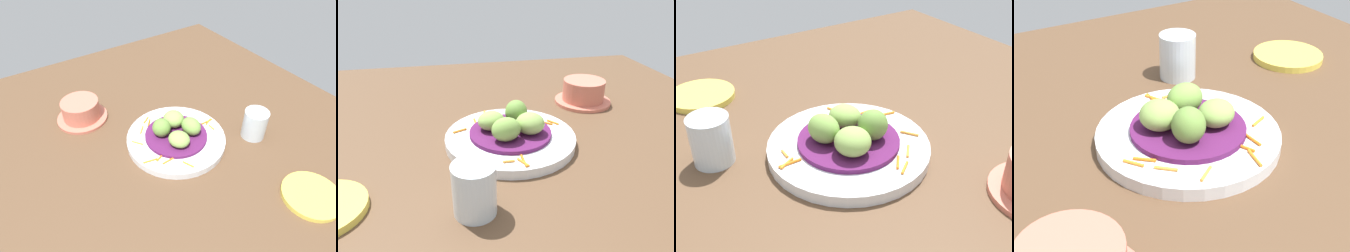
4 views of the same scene
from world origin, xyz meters
TOP-DOWN VIEW (x-y plane):
  - table_surface at (0.00, 0.00)cm, footprint 110.00×110.00cm
  - main_plate at (-3.09, 1.83)cm, footprint 24.66×24.66cm
  - cabbage_bed at (-3.09, 1.83)cm, footprint 15.49×15.49cm
  - carrot_garnish at (-1.09, 1.75)cm, footprint 23.01×21.22cm
  - guac_scoop_left at (0.30, 0.31)cm, footprint 5.90×5.82cm
  - guac_scoop_center at (-1.57, 5.22)cm, footprint 6.46×6.71cm
  - guac_scoop_right at (-6.48, 3.34)cm, footprint 4.95×5.80cm
  - guac_scoop_back at (-4.61, -1.57)cm, footprint 6.99×7.03cm
  - side_plate_small at (-17.16, 31.53)cm, footprint 12.40×12.40cm
  - terracotta_bowl at (13.14, -20.10)cm, footprint 13.56×13.56cm
  - water_glass at (-21.10, 10.72)cm, footprint 6.03×6.03cm

SIDE VIEW (x-z plane):
  - table_surface at x=0.00cm, z-range 0.00..2.00cm
  - side_plate_small at x=-17.16cm, z-range 2.00..3.13cm
  - main_plate at x=-3.09cm, z-range 2.00..3.80cm
  - carrot_garnish at x=-1.09cm, z-range 3.80..4.20cm
  - cabbage_bed at x=-3.09cm, z-range 3.80..4.56cm
  - terracotta_bowl at x=13.14cm, z-range 1.74..7.60cm
  - water_glass at x=-21.10cm, z-range 2.00..9.51cm
  - guac_scoop_center at x=-1.57cm, z-range 4.56..8.07cm
  - guac_scoop_back at x=-4.61cm, z-range 4.56..8.49cm
  - guac_scoop_right at x=-6.48cm, z-range 4.56..8.86cm
  - guac_scoop_left at x=0.30cm, z-range 4.56..9.31cm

